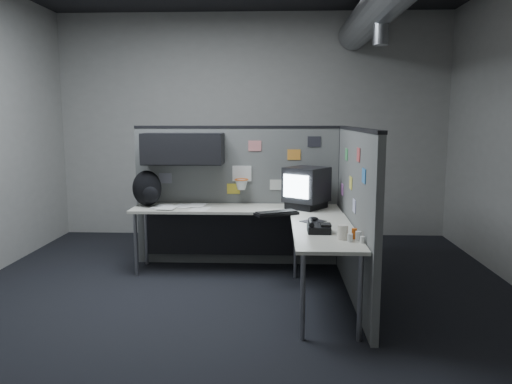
{
  "coord_description": "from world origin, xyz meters",
  "views": [
    {
      "loc": [
        0.35,
        -4.48,
        1.72
      ],
      "look_at": [
        0.15,
        0.35,
        1.0
      ],
      "focal_mm": 35.0,
      "sensor_mm": 36.0,
      "label": 1
    }
  ],
  "objects_px": {
    "desk": "(257,223)",
    "keyboard": "(276,213)",
    "backpack": "(147,189)",
    "monitor": "(306,187)",
    "phone": "(318,228)"
  },
  "relations": [
    {
      "from": "backpack",
      "to": "keyboard",
      "type": "bearing_deg",
      "value": -28.63
    },
    {
      "from": "desk",
      "to": "backpack",
      "type": "xyz_separation_m",
      "value": [
        -1.25,
        0.33,
        0.31
      ]
    },
    {
      "from": "phone",
      "to": "backpack",
      "type": "xyz_separation_m",
      "value": [
        -1.82,
        1.23,
        0.16
      ]
    },
    {
      "from": "phone",
      "to": "keyboard",
      "type": "bearing_deg",
      "value": 125.77
    },
    {
      "from": "desk",
      "to": "keyboard",
      "type": "distance_m",
      "value": 0.29
    },
    {
      "from": "desk",
      "to": "phone",
      "type": "height_order",
      "value": "phone"
    },
    {
      "from": "desk",
      "to": "phone",
      "type": "bearing_deg",
      "value": -57.64
    },
    {
      "from": "phone",
      "to": "backpack",
      "type": "relative_size",
      "value": 0.55
    },
    {
      "from": "monitor",
      "to": "keyboard",
      "type": "relative_size",
      "value": 1.17
    },
    {
      "from": "monitor",
      "to": "backpack",
      "type": "bearing_deg",
      "value": 168.96
    },
    {
      "from": "keyboard",
      "to": "backpack",
      "type": "relative_size",
      "value": 1.18
    },
    {
      "from": "keyboard",
      "to": "desk",
      "type": "bearing_deg",
      "value": 164.15
    },
    {
      "from": "backpack",
      "to": "monitor",
      "type": "bearing_deg",
      "value": -12.65
    },
    {
      "from": "keyboard",
      "to": "phone",
      "type": "distance_m",
      "value": 0.85
    },
    {
      "from": "monitor",
      "to": "backpack",
      "type": "distance_m",
      "value": 1.79
    }
  ]
}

